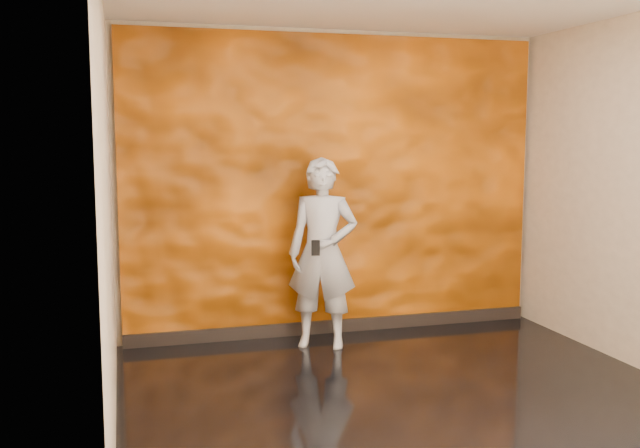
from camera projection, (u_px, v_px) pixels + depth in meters
The scene contains 5 objects.
room at pixel (422, 203), 4.72m from camera, with size 4.02×4.02×2.81m.
feature_wall at pixel (336, 186), 6.59m from camera, with size 3.90×0.06×2.75m, color orange.
baseboard at pixel (337, 326), 6.72m from camera, with size 3.90×0.04×0.12m, color black.
man at pixel (323, 253), 6.19m from camera, with size 0.60×0.40×1.66m, color #91949E.
phone at pixel (316, 248), 5.93m from camera, with size 0.07×0.01×0.13m, color black.
Camera 1 is at (-1.92, -4.34, 1.84)m, focal length 40.00 mm.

